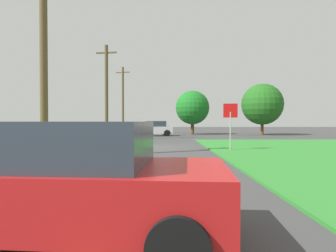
{
  "coord_description": "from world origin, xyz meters",
  "views": [
    {
      "loc": [
        0.88,
        -17.45,
        1.63
      ],
      "look_at": [
        1.02,
        2.79,
        1.27
      ],
      "focal_mm": 30.22,
      "sensor_mm": 36.0,
      "label": 1
    }
  ],
  "objects_px": {
    "car_behind_on_main_road": "(81,181)",
    "car_approaching_junction": "(155,129)",
    "utility_pole_far": "(123,99)",
    "oak_tree_left": "(192,108)",
    "pine_tree_center": "(262,104)",
    "stop_sign": "(230,118)",
    "utility_pole_near": "(44,51)",
    "utility_pole_mid": "(106,91)"
  },
  "relations": [
    {
      "from": "car_behind_on_main_road",
      "to": "utility_pole_far",
      "type": "bearing_deg",
      "value": 102.28
    },
    {
      "from": "utility_pole_mid",
      "to": "oak_tree_left",
      "type": "height_order",
      "value": "utility_pole_mid"
    },
    {
      "from": "car_behind_on_main_road",
      "to": "pine_tree_center",
      "type": "height_order",
      "value": "pine_tree_center"
    },
    {
      "from": "oak_tree_left",
      "to": "car_approaching_junction",
      "type": "bearing_deg",
      "value": -142.2
    },
    {
      "from": "stop_sign",
      "to": "pine_tree_center",
      "type": "relative_size",
      "value": 0.43
    },
    {
      "from": "stop_sign",
      "to": "utility_pole_far",
      "type": "distance_m",
      "value": 23.28
    },
    {
      "from": "car_behind_on_main_road",
      "to": "utility_pole_near",
      "type": "height_order",
      "value": "utility_pole_near"
    },
    {
      "from": "car_approaching_junction",
      "to": "utility_pole_mid",
      "type": "bearing_deg",
      "value": 51.91
    },
    {
      "from": "stop_sign",
      "to": "car_behind_on_main_road",
      "type": "relative_size",
      "value": 0.64
    },
    {
      "from": "utility_pole_far",
      "to": "oak_tree_left",
      "type": "distance_m",
      "value": 9.11
    },
    {
      "from": "utility_pole_far",
      "to": "oak_tree_left",
      "type": "bearing_deg",
      "value": -14.01
    },
    {
      "from": "pine_tree_center",
      "to": "utility_pole_far",
      "type": "bearing_deg",
      "value": 167.86
    },
    {
      "from": "car_behind_on_main_road",
      "to": "pine_tree_center",
      "type": "bearing_deg",
      "value": 71.43
    },
    {
      "from": "stop_sign",
      "to": "utility_pole_near",
      "type": "height_order",
      "value": "utility_pole_near"
    },
    {
      "from": "stop_sign",
      "to": "car_approaching_junction",
      "type": "distance_m",
      "value": 16.38
    },
    {
      "from": "utility_pole_mid",
      "to": "car_behind_on_main_road",
      "type": "bearing_deg",
      "value": -79.04
    },
    {
      "from": "car_approaching_junction",
      "to": "utility_pole_near",
      "type": "xyz_separation_m",
      "value": [
        -4.03,
        -18.55,
        3.86
      ]
    },
    {
      "from": "car_approaching_junction",
      "to": "pine_tree_center",
      "type": "height_order",
      "value": "pine_tree_center"
    },
    {
      "from": "utility_pole_far",
      "to": "utility_pole_mid",
      "type": "bearing_deg",
      "value": -87.89
    },
    {
      "from": "car_behind_on_main_road",
      "to": "oak_tree_left",
      "type": "height_order",
      "value": "oak_tree_left"
    },
    {
      "from": "car_approaching_junction",
      "to": "utility_pole_mid",
      "type": "height_order",
      "value": "utility_pole_mid"
    },
    {
      "from": "pine_tree_center",
      "to": "car_behind_on_main_road",
      "type": "bearing_deg",
      "value": -113.14
    },
    {
      "from": "car_behind_on_main_road",
      "to": "car_approaching_junction",
      "type": "bearing_deg",
      "value": 94.74
    },
    {
      "from": "oak_tree_left",
      "to": "pine_tree_center",
      "type": "bearing_deg",
      "value": -10.07
    },
    {
      "from": "oak_tree_left",
      "to": "utility_pole_near",
      "type": "bearing_deg",
      "value": -111.07
    },
    {
      "from": "car_approaching_junction",
      "to": "pine_tree_center",
      "type": "xyz_separation_m",
      "value": [
        12.45,
        2.03,
        2.77
      ]
    },
    {
      "from": "utility_pole_mid",
      "to": "oak_tree_left",
      "type": "relative_size",
      "value": 1.53
    },
    {
      "from": "utility_pole_near",
      "to": "pine_tree_center",
      "type": "distance_m",
      "value": 26.38
    },
    {
      "from": "car_behind_on_main_road",
      "to": "car_approaching_junction",
      "type": "xyz_separation_m",
      "value": [
        -0.08,
        26.91,
        -0.0
      ]
    },
    {
      "from": "utility_pole_near",
      "to": "oak_tree_left",
      "type": "distance_m",
      "value": 23.61
    },
    {
      "from": "stop_sign",
      "to": "car_approaching_junction",
      "type": "xyz_separation_m",
      "value": [
        -4.7,
        15.66,
        -1.0
      ]
    },
    {
      "from": "stop_sign",
      "to": "utility_pole_near",
      "type": "distance_m",
      "value": 9.62
    },
    {
      "from": "car_approaching_junction",
      "to": "oak_tree_left",
      "type": "height_order",
      "value": "oak_tree_left"
    },
    {
      "from": "car_approaching_junction",
      "to": "oak_tree_left",
      "type": "relative_size",
      "value": 0.76
    },
    {
      "from": "utility_pole_near",
      "to": "utility_pole_mid",
      "type": "relative_size",
      "value": 1.12
    },
    {
      "from": "utility_pole_mid",
      "to": "utility_pole_far",
      "type": "xyz_separation_m",
      "value": [
        -0.44,
        12.09,
        0.23
      ]
    },
    {
      "from": "utility_pole_mid",
      "to": "utility_pole_far",
      "type": "bearing_deg",
      "value": 92.11
    },
    {
      "from": "stop_sign",
      "to": "car_behind_on_main_road",
      "type": "height_order",
      "value": "stop_sign"
    },
    {
      "from": "utility_pole_near",
      "to": "pine_tree_center",
      "type": "bearing_deg",
      "value": 51.31
    },
    {
      "from": "car_approaching_junction",
      "to": "utility_pole_far",
      "type": "xyz_separation_m",
      "value": [
        -4.32,
        5.64,
        3.62
      ]
    },
    {
      "from": "stop_sign",
      "to": "car_approaching_junction",
      "type": "bearing_deg",
      "value": -63.07
    },
    {
      "from": "car_behind_on_main_road",
      "to": "utility_pole_mid",
      "type": "bearing_deg",
      "value": 105.53
    }
  ]
}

